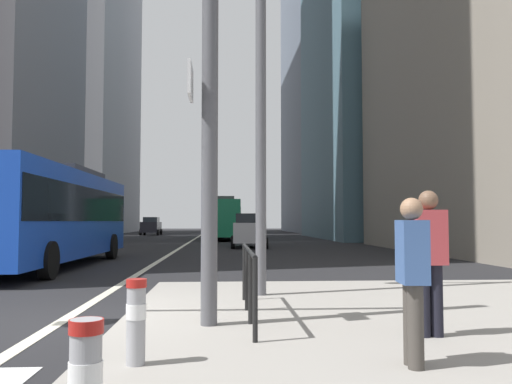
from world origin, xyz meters
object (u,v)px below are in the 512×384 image
at_px(car_receding_near, 249,230).
at_px(pedestrian_waiting, 412,273).
at_px(city_bus_red_receding, 222,217).
at_px(car_oncoming_mid, 151,226).
at_px(bollard_left, 136,317).
at_px(city_bus_blue_oncoming, 51,211).
at_px(pedestrian_walking, 429,255).
at_px(bollard_front, 85,383).
at_px(traffic_signal_gantry, 69,28).
at_px(street_lamp_post, 261,23).

bearing_deg(car_receding_near, pedestrian_waiting, -89.22).
bearing_deg(city_bus_red_receding, car_oncoming_mid, 118.01).
bearing_deg(pedestrian_waiting, bollard_left, 174.98).
height_order(city_bus_blue_oncoming, pedestrian_walking, city_bus_blue_oncoming).
bearing_deg(bollard_front, city_bus_red_receding, 89.13).
xyz_separation_m(city_bus_blue_oncoming, pedestrian_walking, (8.15, -11.66, -0.72)).
distance_m(city_bus_blue_oncoming, car_oncoming_mid, 40.20).
height_order(city_bus_blue_oncoming, car_oncoming_mid, city_bus_blue_oncoming).
relative_size(city_bus_red_receding, traffic_signal_gantry, 1.96).
xyz_separation_m(traffic_signal_gantry, pedestrian_walking, (4.52, -0.86, -2.97)).
xyz_separation_m(city_bus_blue_oncoming, traffic_signal_gantry, (3.63, -10.80, 2.25)).
xyz_separation_m(car_oncoming_mid, pedestrian_waiting, (9.61, -53.06, 0.04)).
relative_size(traffic_signal_gantry, bollard_front, 7.40).
relative_size(city_bus_red_receding, bollard_front, 14.47).
height_order(car_receding_near, pedestrian_waiting, car_receding_near).
bearing_deg(street_lamp_post, pedestrian_walking, -64.37).
bearing_deg(pedestrian_waiting, car_oncoming_mid, 100.27).
distance_m(car_oncoming_mid, bollard_front, 55.36).
distance_m(city_bus_red_receding, car_receding_near, 13.21).
bearing_deg(street_lamp_post, pedestrian_waiting, -77.45).
xyz_separation_m(car_receding_near, pedestrian_waiting, (0.35, -25.58, 0.04)).
relative_size(bollard_front, bollard_left, 1.00).
relative_size(car_oncoming_mid, bollard_front, 5.30).
xyz_separation_m(city_bus_blue_oncoming, car_oncoming_mid, (-2.12, 40.13, -0.85)).
relative_size(traffic_signal_gantry, pedestrian_waiting, 3.77).
distance_m(city_bus_red_receding, pedestrian_waiting, 38.72).
bearing_deg(traffic_signal_gantry, car_oncoming_mid, 96.44).
bearing_deg(city_bus_blue_oncoming, pedestrian_waiting, -59.91).
distance_m(car_receding_near, pedestrian_waiting, 25.58).
bearing_deg(car_receding_near, traffic_signal_gantry, -98.51).
height_order(car_receding_near, street_lamp_post, street_lamp_post).
xyz_separation_m(car_oncoming_mid, street_lamp_post, (8.51, -48.13, 4.29)).
xyz_separation_m(city_bus_red_receding, pedestrian_walking, (2.62, -37.41, -0.72)).
relative_size(city_bus_blue_oncoming, pedestrian_walking, 6.75).
distance_m(car_oncoming_mid, car_receding_near, 28.99).
height_order(traffic_signal_gantry, bollard_left, traffic_signal_gantry).
relative_size(city_bus_red_receding, bollard_left, 14.43).
bearing_deg(city_bus_blue_oncoming, bollard_front, -71.60).
relative_size(street_lamp_post, bollard_front, 9.86).
xyz_separation_m(city_bus_blue_oncoming, bollard_front, (4.92, -14.78, -1.23)).
bearing_deg(pedestrian_walking, street_lamp_post, 115.63).
xyz_separation_m(bollard_front, pedestrian_walking, (3.23, 3.12, 0.51)).
xyz_separation_m(traffic_signal_gantry, bollard_front, (1.29, -3.98, -3.49)).
relative_size(traffic_signal_gantry, bollard_left, 7.38).
xyz_separation_m(city_bus_red_receding, traffic_signal_gantry, (-1.90, -36.55, 2.25)).
height_order(city_bus_blue_oncoming, street_lamp_post, street_lamp_post).
bearing_deg(car_oncoming_mid, street_lamp_post, -79.97).
bearing_deg(city_bus_blue_oncoming, traffic_signal_gantry, -71.43).
distance_m(street_lamp_post, bollard_left, 6.80).
bearing_deg(bollard_front, car_oncoming_mid, 97.30).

